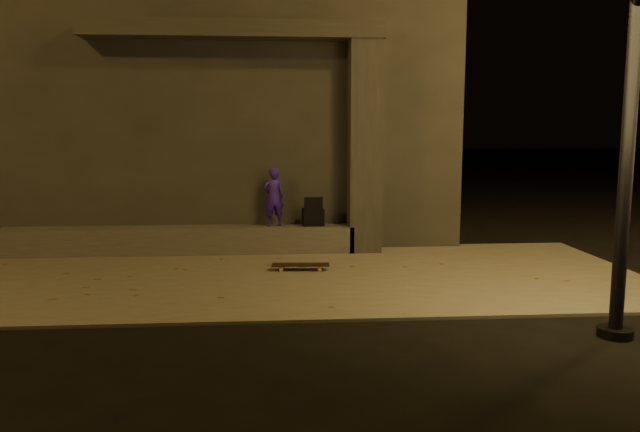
{
  "coord_description": "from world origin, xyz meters",
  "views": [
    {
      "loc": [
        0.13,
        -6.94,
        2.16
      ],
      "look_at": [
        0.8,
        2.0,
        0.9
      ],
      "focal_mm": 35.0,
      "sensor_mm": 36.0,
      "label": 1
    }
  ],
  "objects": [
    {
      "name": "building",
      "position": [
        -1.0,
        6.49,
        2.61
      ],
      "size": [
        9.0,
        5.1,
        5.22
      ],
      "color": "#34322F",
      "rests_on": "ground"
    },
    {
      "name": "backpack",
      "position": [
        0.81,
        3.75,
        0.66
      ],
      "size": [
        0.38,
        0.27,
        0.51
      ],
      "rotation": [
        0.0,
        0.0,
        0.11
      ],
      "color": "black",
      "rests_on": "ledge"
    },
    {
      "name": "skateboarder",
      "position": [
        0.13,
        3.75,
        1.0
      ],
      "size": [
        0.41,
        0.32,
        1.01
      ],
      "primitive_type": "imported",
      "rotation": [
        0.0,
        0.0,
        3.36
      ],
      "color": "#3219A3",
      "rests_on": "ledge"
    },
    {
      "name": "sidewalk",
      "position": [
        0.0,
        2.0,
        0.02
      ],
      "size": [
        11.0,
        4.4,
        0.04
      ],
      "primitive_type": "cube",
      "color": "#68635C",
      "rests_on": "ground"
    },
    {
      "name": "canopy",
      "position": [
        -0.5,
        3.8,
        3.78
      ],
      "size": [
        5.0,
        0.7,
        0.28
      ],
      "primitive_type": "cube",
      "color": "#34322F",
      "rests_on": "column"
    },
    {
      "name": "skateboard",
      "position": [
        0.52,
        2.26,
        0.12
      ],
      "size": [
        0.88,
        0.28,
        0.1
      ],
      "rotation": [
        0.0,
        0.0,
        -0.06
      ],
      "color": "black",
      "rests_on": "sidewalk"
    },
    {
      "name": "ground",
      "position": [
        0.0,
        0.0,
        0.0
      ],
      "size": [
        120.0,
        120.0,
        0.0
      ],
      "primitive_type": "plane",
      "color": "black",
      "rests_on": "ground"
    },
    {
      "name": "column",
      "position": [
        1.7,
        3.75,
        1.84
      ],
      "size": [
        0.55,
        0.55,
        3.6
      ],
      "primitive_type": "cube",
      "color": "#34322F",
      "rests_on": "sidewalk"
    },
    {
      "name": "ledge",
      "position": [
        -1.5,
        3.75,
        0.27
      ],
      "size": [
        6.0,
        0.55,
        0.45
      ],
      "primitive_type": "cube",
      "color": "#4F4C47",
      "rests_on": "sidewalk"
    }
  ]
}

